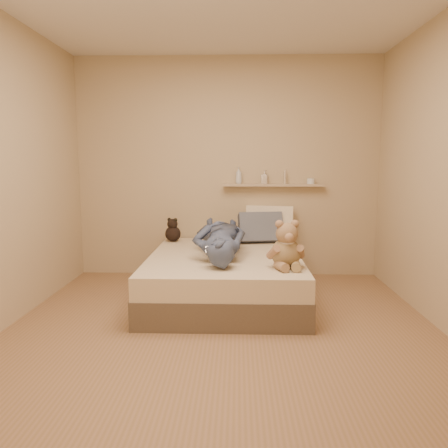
{
  "coord_description": "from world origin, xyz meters",
  "views": [
    {
      "loc": [
        0.13,
        -3.36,
        1.37
      ],
      "look_at": [
        0.0,
        0.65,
        0.8
      ],
      "focal_mm": 35.0,
      "sensor_mm": 36.0,
      "label": 1
    }
  ],
  "objects_px": {
    "game_console": "(215,250)",
    "teddy_bear": "(286,248)",
    "pillow_grey": "(261,228)",
    "person": "(220,237)",
    "bed": "(225,276)",
    "wall_shelf": "(273,185)",
    "pillow_cream": "(270,223)",
    "dark_plush": "(173,231)"
  },
  "relations": [
    {
      "from": "game_console",
      "to": "teddy_bear",
      "type": "bearing_deg",
      "value": -1.9
    },
    {
      "from": "game_console",
      "to": "pillow_grey",
      "type": "xyz_separation_m",
      "value": [
        0.46,
        1.21,
        0.02
      ]
    },
    {
      "from": "person",
      "to": "bed",
      "type": "bearing_deg",
      "value": 156.75
    },
    {
      "from": "teddy_bear",
      "to": "pillow_grey",
      "type": "height_order",
      "value": "teddy_bear"
    },
    {
      "from": "pillow_grey",
      "to": "wall_shelf",
      "type": "bearing_deg",
      "value": 54.31
    },
    {
      "from": "game_console",
      "to": "pillow_cream",
      "type": "bearing_deg",
      "value": 66.95
    },
    {
      "from": "pillow_grey",
      "to": "person",
      "type": "relative_size",
      "value": 0.34
    },
    {
      "from": "pillow_grey",
      "to": "person",
      "type": "height_order",
      "value": "pillow_grey"
    },
    {
      "from": "bed",
      "to": "person",
      "type": "height_order",
      "value": "person"
    },
    {
      "from": "teddy_bear",
      "to": "pillow_cream",
      "type": "relative_size",
      "value": 0.78
    },
    {
      "from": "teddy_bear",
      "to": "person",
      "type": "bearing_deg",
      "value": 136.96
    },
    {
      "from": "wall_shelf",
      "to": "dark_plush",
      "type": "bearing_deg",
      "value": -170.19
    },
    {
      "from": "game_console",
      "to": "person",
      "type": "height_order",
      "value": "person"
    },
    {
      "from": "game_console",
      "to": "wall_shelf",
      "type": "xyz_separation_m",
      "value": [
        0.62,
        1.43,
        0.5
      ]
    },
    {
      "from": "bed",
      "to": "pillow_cream",
      "type": "height_order",
      "value": "pillow_cream"
    },
    {
      "from": "dark_plush",
      "to": "pillow_cream",
      "type": "xyz_separation_m",
      "value": [
        1.13,
        0.12,
        0.08
      ]
    },
    {
      "from": "pillow_cream",
      "to": "wall_shelf",
      "type": "xyz_separation_m",
      "value": [
        0.04,
        0.08,
        0.45
      ]
    },
    {
      "from": "bed",
      "to": "pillow_cream",
      "type": "bearing_deg",
      "value": 58.66
    },
    {
      "from": "pillow_cream",
      "to": "pillow_grey",
      "type": "relative_size",
      "value": 1.1
    },
    {
      "from": "pillow_cream",
      "to": "person",
      "type": "relative_size",
      "value": 0.38
    },
    {
      "from": "person",
      "to": "wall_shelf",
      "type": "distance_m",
      "value": 1.17
    },
    {
      "from": "teddy_bear",
      "to": "pillow_cream",
      "type": "xyz_separation_m",
      "value": [
        -0.05,
        1.37,
        0.02
      ]
    },
    {
      "from": "game_console",
      "to": "pillow_cream",
      "type": "height_order",
      "value": "pillow_cream"
    },
    {
      "from": "game_console",
      "to": "pillow_grey",
      "type": "bearing_deg",
      "value": 69.1
    },
    {
      "from": "game_console",
      "to": "person",
      "type": "relative_size",
      "value": 0.12
    },
    {
      "from": "pillow_cream",
      "to": "person",
      "type": "xyz_separation_m",
      "value": [
        -0.56,
        -0.81,
        -0.03
      ]
    },
    {
      "from": "bed",
      "to": "dark_plush",
      "type": "xyz_separation_m",
      "value": [
        -0.63,
        0.71,
        0.35
      ]
    },
    {
      "from": "teddy_bear",
      "to": "person",
      "type": "height_order",
      "value": "teddy_bear"
    },
    {
      "from": "dark_plush",
      "to": "wall_shelf",
      "type": "bearing_deg",
      "value": 9.81
    },
    {
      "from": "bed",
      "to": "dark_plush",
      "type": "relative_size",
      "value": 6.8
    },
    {
      "from": "pillow_grey",
      "to": "wall_shelf",
      "type": "relative_size",
      "value": 0.42
    },
    {
      "from": "pillow_grey",
      "to": "game_console",
      "type": "bearing_deg",
      "value": -110.9
    },
    {
      "from": "game_console",
      "to": "dark_plush",
      "type": "distance_m",
      "value": 1.35
    },
    {
      "from": "pillow_grey",
      "to": "person",
      "type": "xyz_separation_m",
      "value": [
        -0.44,
        -0.67,
        0.0
      ]
    },
    {
      "from": "dark_plush",
      "to": "person",
      "type": "relative_size",
      "value": 0.19
    },
    {
      "from": "game_console",
      "to": "dark_plush",
      "type": "height_order",
      "value": "dark_plush"
    },
    {
      "from": "bed",
      "to": "pillow_cream",
      "type": "xyz_separation_m",
      "value": [
        0.51,
        0.83,
        0.43
      ]
    },
    {
      "from": "dark_plush",
      "to": "person",
      "type": "xyz_separation_m",
      "value": [
        0.58,
        -0.69,
        0.05
      ]
    },
    {
      "from": "game_console",
      "to": "person",
      "type": "bearing_deg",
      "value": 87.89
    },
    {
      "from": "dark_plush",
      "to": "wall_shelf",
      "type": "xyz_separation_m",
      "value": [
        1.18,
        0.2,
        0.53
      ]
    },
    {
      "from": "dark_plush",
      "to": "pillow_cream",
      "type": "height_order",
      "value": "pillow_cream"
    },
    {
      "from": "wall_shelf",
      "to": "bed",
      "type": "bearing_deg",
      "value": -121.18
    }
  ]
}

